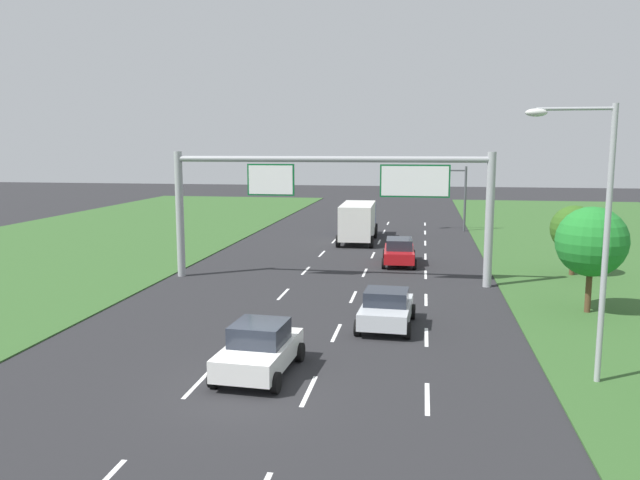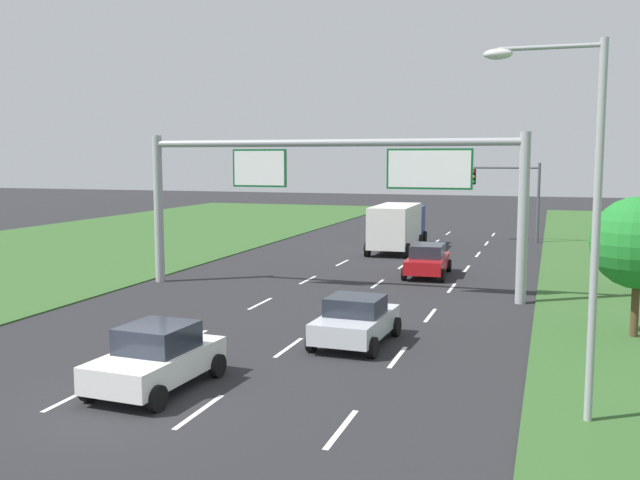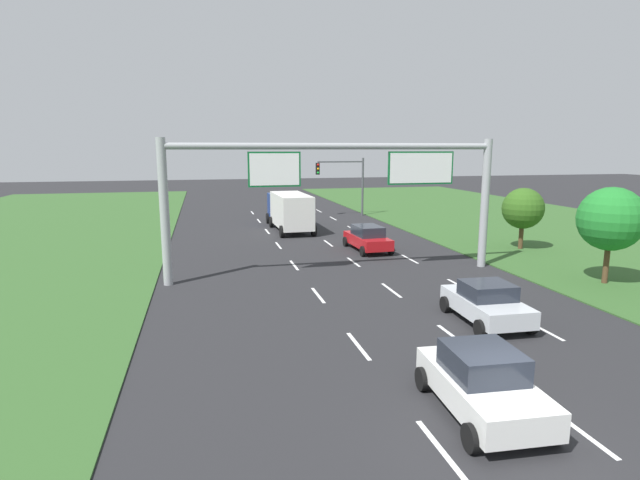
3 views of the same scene
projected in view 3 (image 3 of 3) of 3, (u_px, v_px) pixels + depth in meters
ground_plane at (512, 440)px, 11.28m from camera, size 200.00×200.00×0.00m
lane_dashes_inner_left at (318, 295)px, 22.38m from camera, size 0.14×62.40×0.01m
lane_dashes_inner_right at (391, 290)px, 23.16m from camera, size 0.14×62.40×0.01m
lane_dashes_slip at (460, 285)px, 23.95m from camera, size 0.14×62.40×0.01m
car_near_red at (367, 238)px, 32.09m from camera, size 2.23×4.49×1.61m
car_lead_silver at (486, 303)px, 18.77m from camera, size 2.31×4.00×1.55m
car_mid_lane at (482, 382)px, 12.26m from camera, size 2.38×4.07×1.68m
box_truck at (289, 210)px, 40.18m from camera, size 2.83×8.54×2.97m
sign_gantry at (343, 181)px, 25.19m from camera, size 17.24×0.44×7.00m
traffic_light_mast at (344, 176)px, 47.94m from camera, size 4.76×0.49×5.60m
roadside_tree_mid at (611, 219)px, 23.66m from camera, size 3.04×3.04×4.71m
roadside_tree_far at (523, 209)px, 32.05m from camera, size 2.63×2.63×4.01m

